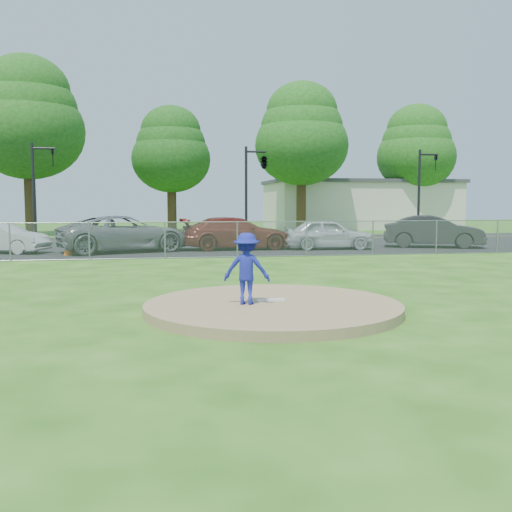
{
  "coord_description": "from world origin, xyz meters",
  "views": [
    {
      "loc": [
        -2.44,
        -11.6,
        2.29
      ],
      "look_at": [
        0.0,
        2.0,
        1.0
      ],
      "focal_mm": 40.0,
      "sensor_mm": 36.0,
      "label": 1
    }
  ],
  "objects_px": {
    "traffic_signal_left": "(38,183)",
    "tree_right": "(302,134)",
    "parked_car_gray": "(125,234)",
    "pitcher": "(247,269)",
    "commercial_building": "(359,204)",
    "tree_far_right": "(416,147)",
    "parked_car_charcoal": "(433,231)",
    "tree_center": "(171,149)",
    "traffic_signal_center": "(262,164)",
    "parked_car_darkred": "(236,233)",
    "parked_car_pearl": "(328,234)",
    "tree_left": "(27,117)",
    "traffic_cone": "(68,246)",
    "parked_car_white": "(2,238)",
    "traffic_signal_right": "(423,186)"
  },
  "relations": [
    {
      "from": "tree_far_right",
      "to": "parked_car_white",
      "type": "distance_m",
      "value": 35.53
    },
    {
      "from": "traffic_cone",
      "to": "parked_car_pearl",
      "type": "distance_m",
      "value": 12.22
    },
    {
      "from": "commercial_building",
      "to": "parked_car_pearl",
      "type": "relative_size",
      "value": 3.74
    },
    {
      "from": "parked_car_charcoal",
      "to": "parked_car_gray",
      "type": "bearing_deg",
      "value": 111.3
    },
    {
      "from": "traffic_signal_left",
      "to": "pitcher",
      "type": "xyz_separation_m",
      "value": [
        8.19,
        -22.07,
        -2.42
      ]
    },
    {
      "from": "commercial_building",
      "to": "tree_center",
      "type": "bearing_deg",
      "value": -166.76
    },
    {
      "from": "tree_far_right",
      "to": "tree_right",
      "type": "bearing_deg",
      "value": -164.74
    },
    {
      "from": "traffic_signal_center",
      "to": "pitcher",
      "type": "bearing_deg",
      "value": -101.62
    },
    {
      "from": "commercial_building",
      "to": "parked_car_charcoal",
      "type": "bearing_deg",
      "value": -100.87
    },
    {
      "from": "parked_car_gray",
      "to": "parked_car_charcoal",
      "type": "bearing_deg",
      "value": -109.19
    },
    {
      "from": "tree_center",
      "to": "parked_car_darkred",
      "type": "relative_size",
      "value": 1.81
    },
    {
      "from": "parked_car_white",
      "to": "parked_car_charcoal",
      "type": "height_order",
      "value": "parked_car_charcoal"
    },
    {
      "from": "parked_car_white",
      "to": "parked_car_darkred",
      "type": "height_order",
      "value": "parked_car_darkred"
    },
    {
      "from": "traffic_signal_left",
      "to": "traffic_signal_right",
      "type": "relative_size",
      "value": 1.0
    },
    {
      "from": "traffic_signal_left",
      "to": "parked_car_charcoal",
      "type": "height_order",
      "value": "traffic_signal_left"
    },
    {
      "from": "traffic_signal_center",
      "to": "parked_car_darkred",
      "type": "distance_m",
      "value": 7.46
    },
    {
      "from": "tree_left",
      "to": "tree_center",
      "type": "xyz_separation_m",
      "value": [
        10.0,
        3.0,
        -1.77
      ]
    },
    {
      "from": "tree_left",
      "to": "parked_car_white",
      "type": "bearing_deg",
      "value": -83.4
    },
    {
      "from": "commercial_building",
      "to": "tree_far_right",
      "type": "bearing_deg",
      "value": -36.87
    },
    {
      "from": "traffic_signal_center",
      "to": "traffic_signal_right",
      "type": "distance_m",
      "value": 10.34
    },
    {
      "from": "parked_car_gray",
      "to": "pitcher",
      "type": "bearing_deg",
      "value": 172.52
    },
    {
      "from": "traffic_signal_left",
      "to": "parked_car_pearl",
      "type": "xyz_separation_m",
      "value": [
        14.8,
        -6.59,
        -2.61
      ]
    },
    {
      "from": "tree_left",
      "to": "tree_center",
      "type": "relative_size",
      "value": 1.27
    },
    {
      "from": "tree_right",
      "to": "traffic_signal_center",
      "type": "distance_m",
      "value": 11.6
    },
    {
      "from": "tree_center",
      "to": "traffic_signal_center",
      "type": "bearing_deg",
      "value": -67.51
    },
    {
      "from": "traffic_cone",
      "to": "parked_car_darkred",
      "type": "relative_size",
      "value": 0.15
    },
    {
      "from": "traffic_cone",
      "to": "pitcher",
      "type": "bearing_deg",
      "value": -68.8
    },
    {
      "from": "tree_left",
      "to": "traffic_cone",
      "type": "bearing_deg",
      "value": -73.77
    },
    {
      "from": "traffic_signal_left",
      "to": "traffic_cone",
      "type": "bearing_deg",
      "value": -71.2
    },
    {
      "from": "parked_car_charcoal",
      "to": "parked_car_white",
      "type": "bearing_deg",
      "value": 110.64
    },
    {
      "from": "traffic_signal_left",
      "to": "tree_right",
      "type": "bearing_deg",
      "value": 29.38
    },
    {
      "from": "traffic_signal_center",
      "to": "parked_car_gray",
      "type": "relative_size",
      "value": 0.92
    },
    {
      "from": "tree_left",
      "to": "traffic_signal_right",
      "type": "relative_size",
      "value": 2.24
    },
    {
      "from": "commercial_building",
      "to": "tree_far_right",
      "type": "distance_m",
      "value": 7.0
    },
    {
      "from": "pitcher",
      "to": "traffic_signal_right",
      "type": "bearing_deg",
      "value": -107.07
    },
    {
      "from": "tree_far_right",
      "to": "parked_car_pearl",
      "type": "distance_m",
      "value": 24.87
    },
    {
      "from": "traffic_cone",
      "to": "tree_center",
      "type": "bearing_deg",
      "value": 75.45
    },
    {
      "from": "tree_right",
      "to": "pitcher",
      "type": "bearing_deg",
      "value": -106.61
    },
    {
      "from": "tree_center",
      "to": "tree_right",
      "type": "relative_size",
      "value": 0.85
    },
    {
      "from": "traffic_signal_left",
      "to": "pitcher",
      "type": "bearing_deg",
      "value": -69.64
    },
    {
      "from": "traffic_cone",
      "to": "parked_car_charcoal",
      "type": "xyz_separation_m",
      "value": [
        17.82,
        1.32,
        0.41
      ]
    },
    {
      "from": "parked_car_charcoal",
      "to": "tree_far_right",
      "type": "bearing_deg",
      "value": -1.7
    },
    {
      "from": "tree_left",
      "to": "parked_car_charcoal",
      "type": "bearing_deg",
      "value": -34.21
    },
    {
      "from": "traffic_signal_left",
      "to": "parked_car_white",
      "type": "relative_size",
      "value": 1.35
    },
    {
      "from": "pitcher",
      "to": "tree_far_right",
      "type": "bearing_deg",
      "value": -103.61
    },
    {
      "from": "traffic_signal_left",
      "to": "parked_car_gray",
      "type": "xyz_separation_m",
      "value": [
        4.98,
        -6.39,
        -2.51
      ]
    },
    {
      "from": "parked_car_gray",
      "to": "parked_car_white",
      "type": "bearing_deg",
      "value": 68.29
    },
    {
      "from": "traffic_cone",
      "to": "commercial_building",
      "type": "bearing_deg",
      "value": 47.02
    },
    {
      "from": "pitcher",
      "to": "parked_car_darkred",
      "type": "height_order",
      "value": "pitcher"
    },
    {
      "from": "traffic_signal_left",
      "to": "parked_car_pearl",
      "type": "height_order",
      "value": "traffic_signal_left"
    }
  ]
}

